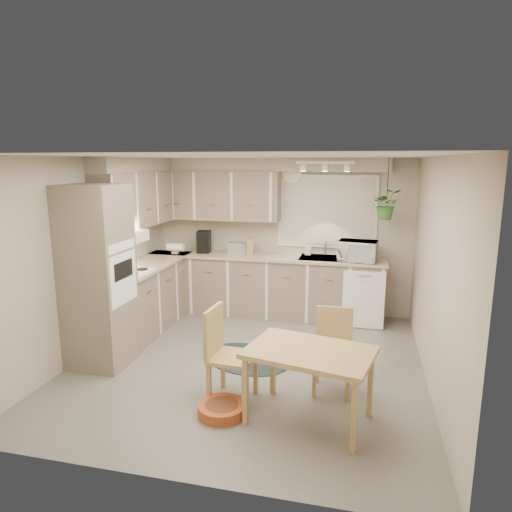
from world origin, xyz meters
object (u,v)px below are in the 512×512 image
braided_rug (247,358)px  chair_back (333,352)px  dining_table (309,386)px  microwave (358,249)px  pet_bed (222,409)px  chair_left (233,355)px

braided_rug → chair_back: bearing=-27.9°
dining_table → microwave: microwave is taller
chair_back → dining_table: bearing=74.1°
chair_back → braided_rug: bearing=-28.3°
pet_bed → microwave: (1.15, 2.84, 1.07)m
microwave → dining_table: bearing=-90.2°
chair_left → pet_bed: 0.52m
braided_rug → microwave: 2.30m
dining_table → microwave: (0.35, 2.75, 0.77)m
braided_rug → microwave: size_ratio=2.10×
chair_left → braided_rug: size_ratio=0.84×
braided_rug → pet_bed: 1.26m
dining_table → pet_bed: (-0.80, -0.09, -0.29)m
pet_bed → chair_back: bearing=35.8°
chair_back → microwave: bearing=-95.3°
dining_table → chair_left: chair_left is taller
dining_table → chair_left: size_ratio=1.17×
chair_back → braided_rug: size_ratio=0.76×
chair_back → pet_bed: size_ratio=1.87×
chair_back → braided_rug: chair_back is taller
braided_rug → chair_left: bearing=-83.5°
microwave → chair_back: bearing=-87.9°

